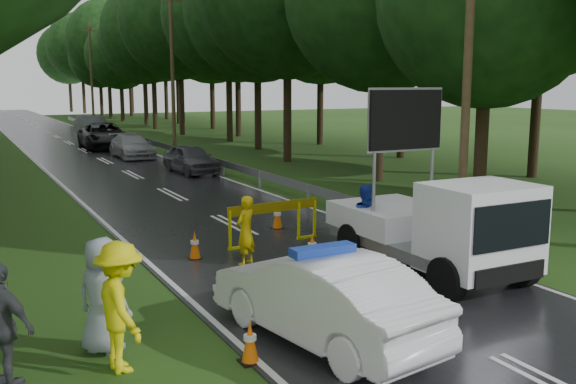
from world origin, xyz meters
TOP-DOWN VIEW (x-y plane):
  - ground at (0.00, 0.00)m, footprint 160.00×160.00m
  - road at (0.00, 30.00)m, footprint 7.00×140.00m
  - guardrail at (3.70, 29.67)m, footprint 0.12×60.06m
  - utility_pole_near at (5.20, 2.00)m, footprint 1.40×0.24m
  - utility_pole_mid at (5.20, 28.00)m, footprint 1.40×0.24m
  - utility_pole_far at (5.20, 54.00)m, footprint 1.40×0.24m
  - police_sedan at (-2.06, -2.70)m, footprint 2.28×4.61m
  - work_truck at (2.06, -0.71)m, footprint 2.29×5.07m
  - barrier at (0.09, 3.44)m, footprint 2.70×0.31m
  - officer at (-1.35, 2.00)m, footprint 0.71×0.64m
  - civilian at (1.42, 1.07)m, footprint 0.95×0.78m
  - bystander_left at (-5.22, -2.26)m, footprint 0.83×1.31m
  - bystander_mid at (-6.80, -2.11)m, footprint 1.04×1.06m
  - bystander_right at (-5.32, -1.49)m, footprint 1.04×1.06m
  - queue_car_first at (2.60, 17.29)m, footprint 1.85×4.08m
  - queue_car_second at (1.73, 24.93)m, footprint 1.88×4.55m
  - queue_car_third at (1.45, 30.93)m, footprint 3.03×6.08m
  - queue_car_fourth at (2.60, 40.90)m, footprint 2.16×5.13m
  - cone_near_left at (-3.45, -2.92)m, footprint 0.32×0.32m
  - cone_center at (0.12, 1.47)m, footprint 0.33×0.33m
  - cone_far at (0.98, 5.00)m, footprint 0.35×0.35m
  - cone_left_mid at (-2.25, 3.00)m, footprint 0.33×0.33m
  - cone_right at (3.09, 4.50)m, footprint 0.35×0.35m

SIDE VIEW (x-z plane):
  - ground at x=0.00m, z-range 0.00..0.00m
  - road at x=0.00m, z-range 0.00..0.02m
  - cone_near_left at x=-3.45m, z-range -0.01..0.66m
  - cone_left_mid at x=-2.25m, z-range -0.01..0.68m
  - cone_center at x=0.12m, z-range -0.01..0.70m
  - cone_far at x=0.98m, z-range -0.01..0.72m
  - cone_right at x=3.09m, z-range -0.01..0.74m
  - guardrail at x=3.70m, z-range 0.20..0.90m
  - queue_car_second at x=1.73m, z-range 0.00..1.31m
  - queue_car_first at x=2.60m, z-range 0.00..1.36m
  - police_sedan at x=-2.06m, z-range -0.07..1.53m
  - officer at x=-1.35m, z-range 0.00..1.63m
  - queue_car_fourth at x=2.60m, z-range 0.00..1.65m
  - queue_car_third at x=1.45m, z-range 0.00..1.66m
  - barrier at x=0.09m, z-range 0.29..1.41m
  - bystander_mid at x=-6.80m, z-range 0.00..1.79m
  - civilian at x=1.42m, z-range 0.00..1.82m
  - bystander_right at x=-5.32m, z-range 0.00..1.85m
  - bystander_left at x=-5.22m, z-range 0.00..1.94m
  - work_truck at x=2.06m, z-range -0.92..3.11m
  - utility_pole_near at x=5.20m, z-range 0.06..10.06m
  - utility_pole_mid at x=5.20m, z-range 0.06..10.06m
  - utility_pole_far at x=5.20m, z-range 0.06..10.06m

